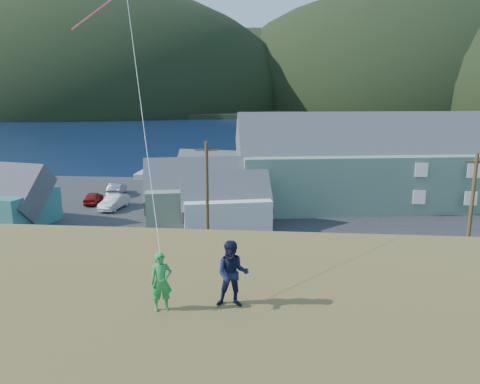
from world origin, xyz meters
name	(u,v)px	position (x,y,z in m)	size (l,w,h in m)	color
ground	(249,276)	(0.00, 0.00, 0.00)	(900.00, 900.00, 0.00)	#0A1638
grass_strip	(247,287)	(0.00, -2.00, 0.05)	(110.00, 8.00, 0.10)	#4C3D19
waterfront_lot	(261,213)	(0.00, 17.00, 0.06)	(72.00, 36.00, 0.12)	#28282B
wharf	(230,171)	(-6.00, 40.00, 0.45)	(26.00, 14.00, 0.90)	gray
far_shore	(281,105)	(0.00, 330.00, 1.00)	(900.00, 320.00, 2.00)	black
far_hills	(336,106)	(35.59, 279.38, 2.00)	(760.00, 265.00, 143.00)	black
lodge	(399,163)	(14.96, 21.80, 4.81)	(36.73, 15.87, 12.51)	slate
shed_teal	(1,197)	(-24.58, 10.47, 2.68)	(10.25, 8.17, 7.20)	#33776D
shed_palegreen_near	(198,193)	(-6.03, 13.42, 2.83)	(11.57, 8.74, 7.54)	slate
shed_white	(226,203)	(-2.98, 10.74, 2.52)	(9.24, 7.18, 6.55)	silver
shed_palegreen_far	(215,174)	(-6.18, 25.79, 2.50)	(10.43, 6.98, 6.50)	slate
utility_poles	(209,207)	(-3.04, 1.50, 4.54)	(35.73, 0.24, 9.13)	#47331E
parked_cars	(191,197)	(-8.01, 19.83, 0.86)	(24.11, 11.35, 1.53)	black
kite_flyer_green	(161,282)	(-0.84, -19.65, 7.98)	(0.57, 0.37, 1.55)	green
kite_flyer_navy	(232,274)	(0.96, -19.25, 8.10)	(0.87, 0.68, 1.79)	#131835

